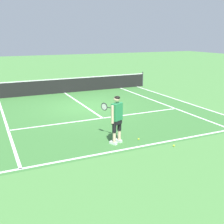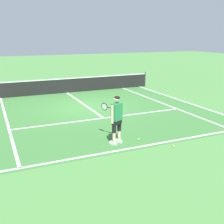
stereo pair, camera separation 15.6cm
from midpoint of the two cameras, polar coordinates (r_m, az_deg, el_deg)
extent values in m
plane|color=#477F3D|center=(14.97, -4.73, 1.04)|extent=(80.00, 80.00, 0.00)
cube|color=#387033|center=(14.14, -3.50, 0.21)|extent=(10.98, 10.47, 0.00)
cube|color=white|center=(9.82, 6.95, -6.86)|extent=(10.98, 0.10, 0.01)
cube|color=white|center=(12.91, -1.37, -1.24)|extent=(8.23, 0.10, 0.01)
cube|color=white|center=(15.81, -5.84, 1.81)|extent=(0.10, 6.40, 0.01)
cube|color=white|center=(13.33, -20.31, -1.68)|extent=(0.10, 10.07, 0.01)
cube|color=white|center=(15.99, 10.44, 1.79)|extent=(0.10, 10.07, 0.01)
cube|color=white|center=(16.79, 14.33, 2.21)|extent=(0.10, 10.07, 0.01)
cylinder|color=#333338|center=(21.02, 6.94, 6.65)|extent=(0.08, 0.08, 1.07)
cube|color=black|center=(18.73, -8.97, 5.25)|extent=(11.84, 0.02, 0.91)
cube|color=white|center=(18.65, -9.03, 6.72)|extent=(11.84, 0.03, 0.06)
cube|color=white|center=(9.89, 0.70, -6.32)|extent=(0.22, 0.30, 0.09)
cube|color=white|center=(10.09, 1.72, -5.87)|extent=(0.22, 0.30, 0.09)
cylinder|color=beige|center=(9.78, 0.88, -5.15)|extent=(0.11, 0.11, 0.36)
cylinder|color=black|center=(9.65, 0.89, -3.01)|extent=(0.14, 0.14, 0.41)
cylinder|color=beige|center=(9.99, 1.91, -4.72)|extent=(0.11, 0.11, 0.36)
cylinder|color=black|center=(9.86, 1.93, -2.62)|extent=(0.14, 0.14, 0.41)
cube|color=black|center=(9.71, 1.42, -1.89)|extent=(0.39, 0.33, 0.20)
cube|color=#28844C|center=(9.61, 1.43, 0.05)|extent=(0.44, 0.36, 0.60)
cylinder|color=beige|center=(9.44, 0.52, -0.54)|extent=(0.09, 0.09, 0.62)
cylinder|color=#28844C|center=(9.83, 2.00, 1.30)|extent=(0.19, 0.27, 0.29)
cylinder|color=beige|center=(10.02, 1.20, 0.75)|extent=(0.20, 0.30, 0.14)
sphere|color=beige|center=(9.51, 1.40, 2.65)|extent=(0.21, 0.21, 0.21)
ellipsoid|color=black|center=(9.48, 1.50, 2.92)|extent=(0.27, 0.27, 0.12)
cylinder|color=#232326|center=(10.17, 0.29, 0.81)|extent=(0.12, 0.19, 0.03)
cylinder|color=black|center=(10.27, -0.35, 0.95)|extent=(0.06, 0.10, 0.02)
torus|color=black|center=(10.38, -1.12, 1.11)|extent=(0.15, 0.28, 0.30)
cylinder|color=silver|center=(10.38, -1.12, 1.11)|extent=(0.11, 0.23, 0.25)
sphere|color=#CCE02D|center=(10.32, 5.86, -5.52)|extent=(0.07, 0.07, 0.07)
sphere|color=#CCE02D|center=(9.91, 12.89, -6.76)|extent=(0.07, 0.07, 0.07)
camera|label=1|loc=(0.08, -89.55, 0.12)|focal=44.98mm
camera|label=2|loc=(0.08, 90.45, -0.12)|focal=44.98mm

